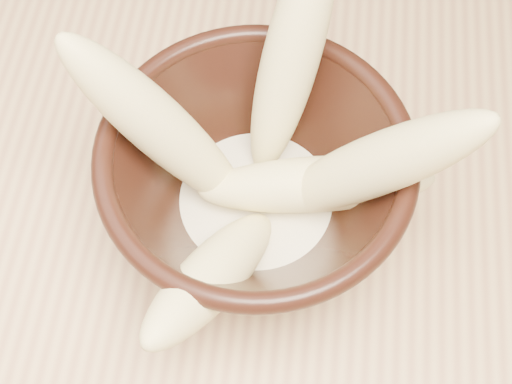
# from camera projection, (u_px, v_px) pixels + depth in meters

# --- Properties ---
(table) EXTENTS (1.20, 0.80, 0.75)m
(table) POSITION_uv_depth(u_px,v_px,m) (452.00, 375.00, 0.56)
(table) COLOR #E0B87B
(table) RESTS_ON ground
(bowl) EXTENTS (0.20, 0.20, 0.11)m
(bowl) POSITION_uv_depth(u_px,v_px,m) (256.00, 186.00, 0.48)
(bowl) COLOR black
(bowl) RESTS_ON table
(milk_puddle) EXTENTS (0.12, 0.12, 0.02)m
(milk_puddle) POSITION_uv_depth(u_px,v_px,m) (256.00, 204.00, 0.50)
(milk_puddle) COLOR beige
(milk_puddle) RESTS_ON bowl
(banana_upright) EXTENTS (0.07, 0.13, 0.17)m
(banana_upright) POSITION_uv_depth(u_px,v_px,m) (291.00, 58.00, 0.46)
(banana_upright) COLOR #F7E892
(banana_upright) RESTS_ON bowl
(banana_left) EXTENTS (0.14, 0.06, 0.16)m
(banana_left) POSITION_uv_depth(u_px,v_px,m) (159.00, 127.00, 0.45)
(banana_left) COLOR #F7E892
(banana_left) RESTS_ON bowl
(banana_right) EXTENTS (0.14, 0.04, 0.16)m
(banana_right) POSITION_uv_depth(u_px,v_px,m) (373.00, 166.00, 0.43)
(banana_right) COLOR #F7E892
(banana_right) RESTS_ON bowl
(banana_across) EXTENTS (0.17, 0.06, 0.05)m
(banana_across) POSITION_uv_depth(u_px,v_px,m) (315.00, 184.00, 0.48)
(banana_across) COLOR #F7E892
(banana_across) RESTS_ON bowl
(banana_front) EXTENTS (0.10, 0.15, 0.10)m
(banana_front) POSITION_uv_depth(u_px,v_px,m) (213.00, 275.00, 0.44)
(banana_front) COLOR #F7E892
(banana_front) RESTS_ON bowl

